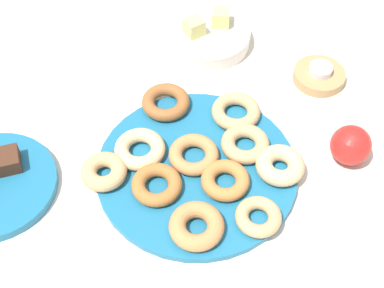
# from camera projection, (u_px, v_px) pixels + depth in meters

# --- Properties ---
(ground_plane) EXTENTS (2.40, 2.40, 0.00)m
(ground_plane) POSITION_uv_depth(u_px,v_px,m) (197.00, 172.00, 0.98)
(ground_plane) COLOR beige
(donut_plate) EXTENTS (0.36, 0.36, 0.01)m
(donut_plate) POSITION_uv_depth(u_px,v_px,m) (197.00, 169.00, 0.97)
(donut_plate) COLOR #1E6B93
(donut_plate) RESTS_ON ground_plane
(donut_0) EXTENTS (0.13, 0.13, 0.02)m
(donut_0) POSITION_uv_depth(u_px,v_px,m) (191.00, 155.00, 0.97)
(donut_0) COLOR #C6844C
(donut_0) RESTS_ON donut_plate
(donut_1) EXTENTS (0.13, 0.13, 0.03)m
(donut_1) POSITION_uv_depth(u_px,v_px,m) (196.00, 226.00, 0.88)
(donut_1) COLOR #C6844C
(donut_1) RESTS_ON donut_plate
(donut_2) EXTENTS (0.10, 0.10, 0.02)m
(donut_2) POSITION_uv_depth(u_px,v_px,m) (157.00, 185.00, 0.93)
(donut_2) COLOR #AD6B33
(donut_2) RESTS_ON donut_plate
(donut_3) EXTENTS (0.13, 0.13, 0.02)m
(donut_3) POSITION_uv_depth(u_px,v_px,m) (166.00, 102.00, 1.04)
(donut_3) COLOR #995B2D
(donut_3) RESTS_ON donut_plate
(donut_4) EXTENTS (0.11, 0.11, 0.02)m
(donut_4) POSITION_uv_depth(u_px,v_px,m) (236.00, 112.00, 1.03)
(donut_4) COLOR tan
(donut_4) RESTS_ON donut_plate
(donut_5) EXTENTS (0.12, 0.12, 0.03)m
(donut_5) POSITION_uv_depth(u_px,v_px,m) (280.00, 165.00, 0.95)
(donut_5) COLOR #EABC84
(donut_5) RESTS_ON donut_plate
(donut_6) EXTENTS (0.09, 0.09, 0.02)m
(donut_6) POSITION_uv_depth(u_px,v_px,m) (258.00, 217.00, 0.89)
(donut_6) COLOR tan
(donut_6) RESTS_ON donut_plate
(donut_7) EXTENTS (0.11, 0.11, 0.03)m
(donut_7) POSITION_uv_depth(u_px,v_px,m) (104.00, 172.00, 0.94)
(donut_7) COLOR tan
(donut_7) RESTS_ON donut_plate
(donut_8) EXTENTS (0.13, 0.13, 0.03)m
(donut_8) POSITION_uv_depth(u_px,v_px,m) (140.00, 149.00, 0.97)
(donut_8) COLOR #EABC84
(donut_8) RESTS_ON donut_plate
(donut_9) EXTENTS (0.10, 0.10, 0.02)m
(donut_9) POSITION_uv_depth(u_px,v_px,m) (225.00, 180.00, 0.93)
(donut_9) COLOR #BC7A3D
(donut_9) RESTS_ON donut_plate
(donut_10) EXTENTS (0.09, 0.09, 0.03)m
(donut_10) POSITION_uv_depth(u_px,v_px,m) (245.00, 144.00, 0.98)
(donut_10) COLOR tan
(donut_10) RESTS_ON donut_plate
(brownie_far) EXTENTS (0.05, 0.05, 0.03)m
(brownie_far) POSITION_uv_depth(u_px,v_px,m) (5.00, 161.00, 0.95)
(brownie_far) COLOR #472819
(brownie_far) RESTS_ON cake_plate
(candle_holder) EXTENTS (0.10, 0.10, 0.02)m
(candle_holder) POSITION_uv_depth(u_px,v_px,m) (319.00, 76.00, 1.11)
(candle_holder) COLOR tan
(candle_holder) RESTS_ON ground_plane
(tealight) EXTENTS (0.05, 0.05, 0.01)m
(tealight) POSITION_uv_depth(u_px,v_px,m) (321.00, 69.00, 1.10)
(tealight) COLOR silver
(tealight) RESTS_ON candle_holder
(fruit_bowl) EXTENTS (0.18, 0.18, 0.03)m
(fruit_bowl) POSITION_uv_depth(u_px,v_px,m) (208.00, 37.00, 1.17)
(fruit_bowl) COLOR silver
(fruit_bowl) RESTS_ON ground_plane
(melon_chunk_left) EXTENTS (0.04, 0.04, 0.04)m
(melon_chunk_left) POSITION_uv_depth(u_px,v_px,m) (194.00, 27.00, 1.14)
(melon_chunk_left) COLOR #DBD67A
(melon_chunk_left) RESTS_ON fruit_bowl
(melon_chunk_right) EXTENTS (0.05, 0.05, 0.04)m
(melon_chunk_right) POSITION_uv_depth(u_px,v_px,m) (221.00, 18.00, 1.16)
(melon_chunk_right) COLOR #DBD67A
(melon_chunk_right) RESTS_ON fruit_bowl
(apple) EXTENTS (0.07, 0.07, 0.07)m
(apple) POSITION_uv_depth(u_px,v_px,m) (351.00, 145.00, 0.97)
(apple) COLOR red
(apple) RESTS_ON ground_plane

